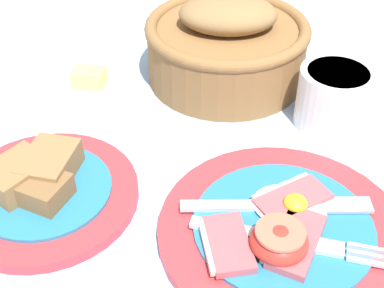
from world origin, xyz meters
TOP-DOWN VIEW (x-y plane):
  - ground_plane at (0.00, 0.00)m, footprint 3.00×3.00m
  - breakfast_plate at (0.08, -0.02)m, footprint 0.24×0.24m
  - bread_plate at (-0.16, -0.05)m, footprint 0.19×0.19m
  - sugar_cup at (0.09, 0.18)m, footprint 0.09×0.09m
  - bread_basket at (-0.05, 0.23)m, footprint 0.21×0.21m
  - butter_dish at (-0.21, 0.14)m, footprint 0.11×0.11m

SIDE VIEW (x-z plane):
  - ground_plane at x=0.00m, z-range 0.00..0.00m
  - butter_dish at x=-0.21m, z-range -0.01..0.02m
  - breakfast_plate at x=0.08m, z-range -0.01..0.03m
  - bread_plate at x=-0.16m, z-range -0.01..0.04m
  - sugar_cup at x=0.09m, z-range 0.00..0.07m
  - bread_basket at x=-0.05m, z-range -0.01..0.11m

